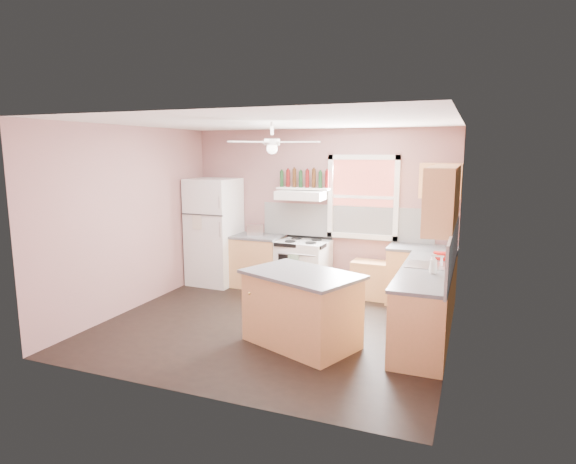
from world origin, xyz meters
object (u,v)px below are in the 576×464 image
at_px(refrigerator, 214,232).
at_px(toaster, 255,230).
at_px(stove, 303,266).
at_px(cart, 370,281).
at_px(island, 302,310).

distance_m(refrigerator, toaster, 0.76).
distance_m(stove, cart, 1.13).
bearing_deg(cart, refrigerator, -175.39).
bearing_deg(refrigerator, cart, 4.22).
relative_size(refrigerator, stove, 2.17).
distance_m(stove, island, 2.26).
distance_m(cart, island, 2.20).
bearing_deg(toaster, stove, -23.13).
distance_m(refrigerator, stove, 1.72).
xyz_separation_m(refrigerator, island, (2.38, -2.05, -0.50)).
height_order(refrigerator, toaster, refrigerator).
bearing_deg(stove, toaster, -174.71).
height_order(stove, cart, stove).
xyz_separation_m(toaster, island, (1.62, -2.13, -0.56)).
bearing_deg(cart, stove, -176.22).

